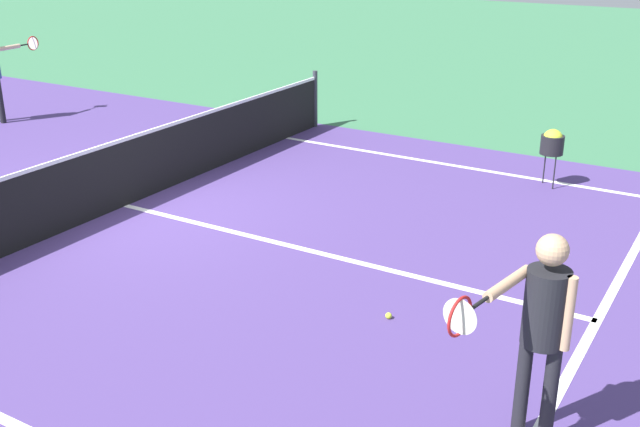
{
  "coord_description": "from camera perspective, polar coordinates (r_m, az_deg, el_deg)",
  "views": [
    {
      "loc": [
        -7.22,
        -7.5,
        3.76
      ],
      "look_at": [
        -1.08,
        -3.82,
        1.0
      ],
      "focal_mm": 43.09,
      "sensor_mm": 36.0,
      "label": 1
    }
  ],
  "objects": [
    {
      "name": "ball_hopper",
      "position": [
        11.83,
        16.87,
        5.07
      ],
      "size": [
        0.34,
        0.34,
        0.87
      ],
      "color": "black",
      "rests_on": "ground_plane"
    },
    {
      "name": "net",
      "position": [
        10.91,
        -14.47,
        2.99
      ],
      "size": [
        10.32,
        0.09,
        1.07
      ],
      "color": "#33383D",
      "rests_on": "ground_plane"
    },
    {
      "name": "tennis_ball_mid_court",
      "position": [
        7.79,
        5.12,
        -7.57
      ],
      "size": [
        0.07,
        0.07,
        0.07
      ],
      "primitive_type": "sphere",
      "color": "#CCE033",
      "rests_on": "ground_plane"
    },
    {
      "name": "player_near",
      "position": [
        5.82,
        16.19,
        -7.43
      ],
      "size": [
        1.18,
        0.66,
        1.71
      ],
      "color": "black",
      "rests_on": "ground_plane"
    },
    {
      "name": "ground_plane",
      "position": [
        11.07,
        -14.24,
        0.57
      ],
      "size": [
        60.0,
        60.0,
        0.0
      ],
      "primitive_type": "plane",
      "color": "#38724C"
    },
    {
      "name": "line_sideline_right",
      "position": [
        12.03,
        21.91,
        1.34
      ],
      "size": [
        0.1,
        11.89,
        0.01
      ],
      "primitive_type": "cube",
      "color": "white",
      "rests_on": "ground_plane"
    },
    {
      "name": "line_service_near",
      "position": [
        8.21,
        19.87,
        -7.51
      ],
      "size": [
        8.22,
        0.1,
        0.01
      ],
      "primitive_type": "cube",
      "color": "white",
      "rests_on": "ground_plane"
    },
    {
      "name": "court_surface_inbounds",
      "position": [
        11.07,
        -14.24,
        0.57
      ],
      "size": [
        10.62,
        24.4,
        0.0
      ],
      "primitive_type": "cube",
      "color": "#4C387A",
      "rests_on": "ground_plane"
    },
    {
      "name": "line_center_service",
      "position": [
        9.2,
        0.14,
        -2.99
      ],
      "size": [
        0.1,
        6.4,
        0.01
      ],
      "primitive_type": "cube",
      "color": "white",
      "rests_on": "ground_plane"
    }
  ]
}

